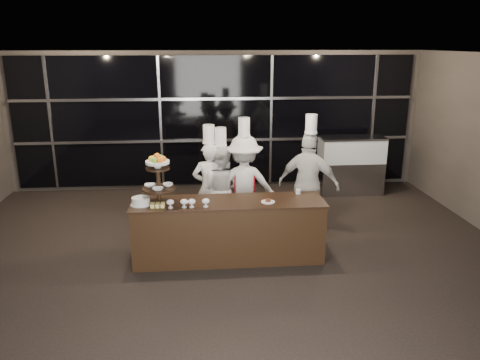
{
  "coord_description": "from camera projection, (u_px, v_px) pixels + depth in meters",
  "views": [
    {
      "loc": [
        -0.36,
        -5.2,
        3.16
      ],
      "look_at": [
        0.23,
        1.59,
        1.15
      ],
      "focal_mm": 35.0,
      "sensor_mm": 36.0,
      "label": 1
    }
  ],
  "objects": [
    {
      "name": "chef_a",
      "position": [
        210.0,
        186.0,
        7.91
      ],
      "size": [
        0.58,
        0.39,
        1.87
      ],
      "color": "silver",
      "rests_on": "ground"
    },
    {
      "name": "chef_d",
      "position": [
        309.0,
        184.0,
        7.78
      ],
      "size": [
        1.11,
        0.84,
        2.06
      ],
      "color": "silver",
      "rests_on": "ground"
    },
    {
      "name": "display_case",
      "position": [
        351.0,
        162.0,
        10.04
      ],
      "size": [
        1.37,
        0.6,
        1.24
      ],
      "color": "#A5A5AA",
      "rests_on": "ground"
    },
    {
      "name": "buffet_counter",
      "position": [
        228.0,
        230.0,
        6.99
      ],
      "size": [
        2.84,
        0.74,
        0.92
      ],
      "color": "black",
      "rests_on": "ground"
    },
    {
      "name": "compotes",
      "position": [
        188.0,
        202.0,
        6.58
      ],
      "size": [
        0.61,
        0.11,
        0.12
      ],
      "color": "silver",
      "rests_on": "buffet_counter"
    },
    {
      "name": "small_plate",
      "position": [
        268.0,
        201.0,
        6.81
      ],
      "size": [
        0.2,
        0.2,
        0.05
      ],
      "color": "white",
      "rests_on": "buffet_counter"
    },
    {
      "name": "display_stand",
      "position": [
        158.0,
        175.0,
        6.66
      ],
      "size": [
        0.48,
        0.48,
        0.74
      ],
      "color": "black",
      "rests_on": "buffet_counter"
    },
    {
      "name": "room",
      "position": [
        232.0,
        190.0,
        5.47
      ],
      "size": [
        10.0,
        10.0,
        10.0
      ],
      "color": "black",
      "rests_on": "ground"
    },
    {
      "name": "window_wall",
      "position": [
        216.0,
        121.0,
        10.18
      ],
      "size": [
        8.6,
        0.1,
        2.8
      ],
      "color": "black",
      "rests_on": "ground"
    },
    {
      "name": "chef_c",
      "position": [
        244.0,
        184.0,
        7.89
      ],
      "size": [
        1.1,
        0.65,
        1.99
      ],
      "color": "silver",
      "rests_on": "ground"
    },
    {
      "name": "chef_cup",
      "position": [
        298.0,
        192.0,
        7.19
      ],
      "size": [
        0.08,
        0.08,
        0.07
      ],
      "primitive_type": "cylinder",
      "color": "white",
      "rests_on": "buffet_counter"
    },
    {
      "name": "layer_cake",
      "position": [
        141.0,
        201.0,
        6.7
      ],
      "size": [
        0.3,
        0.3,
        0.11
      ],
      "color": "white",
      "rests_on": "buffet_counter"
    },
    {
      "name": "pastry_squares",
      "position": [
        158.0,
        205.0,
        6.62
      ],
      "size": [
        0.2,
        0.13,
        0.05
      ],
      "color": "#F5E077",
      "rests_on": "buffet_counter"
    },
    {
      "name": "chef_b",
      "position": [
        221.0,
        188.0,
        7.94
      ],
      "size": [
        0.92,
        0.85,
        1.82
      ],
      "color": "white",
      "rests_on": "ground"
    }
  ]
}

